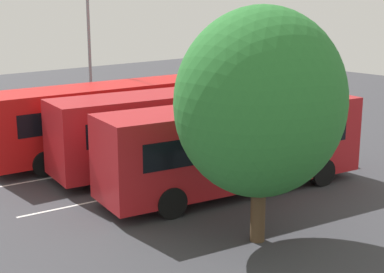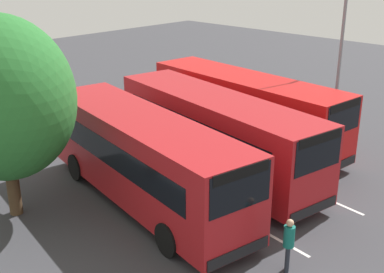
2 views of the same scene
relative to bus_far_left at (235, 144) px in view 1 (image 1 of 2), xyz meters
name	(u,v)px [view 1 (image 1 of 2)]	position (x,y,z in m)	size (l,w,h in m)	color
ground_plane	(161,172)	(-0.56, 3.76, -1.82)	(67.70, 67.70, 0.00)	#38383D
bus_far_left	(235,144)	(0.00, 0.00, 0.00)	(10.65, 4.23, 3.28)	#AD191E
bus_center_left	(175,127)	(0.16, 3.71, 0.00)	(10.65, 4.15, 3.28)	#AD191E
bus_center_right	(104,118)	(-1.06, 7.20, 0.00)	(10.57, 3.41, 3.28)	red
pedestrian	(332,140)	(6.08, 0.09, -0.83)	(0.44, 0.44, 1.68)	#232833
street_lamp	(91,46)	(1.01, 11.52, 2.82)	(0.68, 2.58, 8.06)	gray
depot_tree	(261,103)	(-2.68, -3.64, 2.37)	(5.18, 4.66, 6.92)	#4C3823
lane_stripe_outer_left	(189,182)	(-0.56, 1.99, -1.81)	(13.66, 0.12, 0.01)	silver
lane_stripe_inner_left	(136,163)	(-0.56, 5.54, -1.81)	(13.66, 0.12, 0.01)	silver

